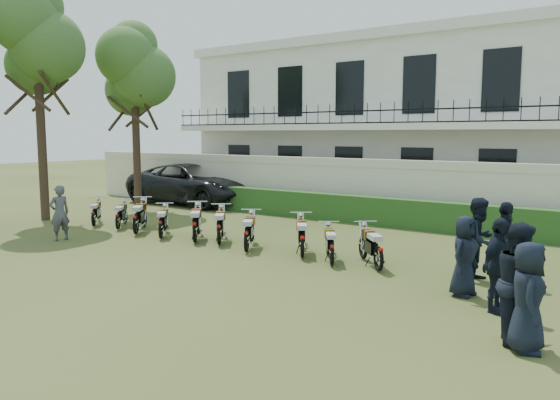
{
  "coord_description": "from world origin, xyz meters",
  "views": [
    {
      "loc": [
        9.54,
        -10.38,
        3.21
      ],
      "look_at": [
        0.5,
        2.23,
        1.34
      ],
      "focal_mm": 35.0,
      "sensor_mm": 36.0,
      "label": 1
    }
  ],
  "objects_px": {
    "suv": "(194,184)",
    "tree_west_near": "(135,70)",
    "motorcycle_9": "(379,253)",
    "officer_0": "(528,297)",
    "motorcycle_0": "(93,215)",
    "motorcycle_2": "(136,220)",
    "motorcycle_6": "(247,236)",
    "officer_1": "(520,283)",
    "motorcycle_5": "(219,229)",
    "officer_4": "(480,239)",
    "inspector": "(60,213)",
    "officer_3": "(464,256)",
    "motorcycle_7": "(302,241)",
    "officer_5": "(504,242)",
    "tree_west_mid": "(37,38)",
    "motorcycle_1": "(118,218)",
    "motorcycle_3": "(161,225)",
    "officer_2": "(498,266)",
    "motorcycle_4": "(195,227)",
    "motorcycle_8": "(332,249)"
  },
  "relations": [
    {
      "from": "officer_1",
      "to": "suv",
      "type": "bearing_deg",
      "value": 41.49
    },
    {
      "from": "tree_west_near",
      "to": "motorcycle_0",
      "type": "relative_size",
      "value": 6.21
    },
    {
      "from": "suv",
      "to": "officer_5",
      "type": "relative_size",
      "value": 3.77
    },
    {
      "from": "motorcycle_1",
      "to": "officer_2",
      "type": "bearing_deg",
      "value": -46.56
    },
    {
      "from": "motorcycle_2",
      "to": "officer_3",
      "type": "bearing_deg",
      "value": -41.66
    },
    {
      "from": "motorcycle_5",
      "to": "officer_4",
      "type": "bearing_deg",
      "value": -34.18
    },
    {
      "from": "motorcycle_0",
      "to": "motorcycle_2",
      "type": "xyz_separation_m",
      "value": [
        2.42,
        -0.16,
        0.07
      ]
    },
    {
      "from": "motorcycle_0",
      "to": "suv",
      "type": "bearing_deg",
      "value": 58.99
    },
    {
      "from": "motorcycle_1",
      "to": "officer_1",
      "type": "xyz_separation_m",
      "value": [
        13.21,
        -2.73,
        0.51
      ]
    },
    {
      "from": "motorcycle_6",
      "to": "officer_1",
      "type": "height_order",
      "value": "officer_1"
    },
    {
      "from": "motorcycle_7",
      "to": "officer_1",
      "type": "distance_m",
      "value": 6.49
    },
    {
      "from": "motorcycle_3",
      "to": "officer_3",
      "type": "height_order",
      "value": "officer_3"
    },
    {
      "from": "suv",
      "to": "tree_west_near",
      "type": "bearing_deg",
      "value": 166.88
    },
    {
      "from": "motorcycle_0",
      "to": "motorcycle_7",
      "type": "height_order",
      "value": "motorcycle_7"
    },
    {
      "from": "motorcycle_7",
      "to": "suv",
      "type": "bearing_deg",
      "value": 112.51
    },
    {
      "from": "motorcycle_2",
      "to": "officer_3",
      "type": "height_order",
      "value": "officer_3"
    },
    {
      "from": "motorcycle_2",
      "to": "officer_5",
      "type": "bearing_deg",
      "value": -33.67
    },
    {
      "from": "inspector",
      "to": "officer_3",
      "type": "xyz_separation_m",
      "value": [
        11.75,
        1.37,
        -0.03
      ]
    },
    {
      "from": "motorcycle_3",
      "to": "tree_west_near",
      "type": "bearing_deg",
      "value": 104.64
    },
    {
      "from": "tree_west_near",
      "to": "motorcycle_6",
      "type": "xyz_separation_m",
      "value": [
        9.29,
        -4.08,
        -5.41
      ]
    },
    {
      "from": "suv",
      "to": "inspector",
      "type": "height_order",
      "value": "suv"
    },
    {
      "from": "tree_west_near",
      "to": "motorcycle_7",
      "type": "height_order",
      "value": "tree_west_near"
    },
    {
      "from": "motorcycle_1",
      "to": "motorcycle_3",
      "type": "height_order",
      "value": "motorcycle_3"
    },
    {
      "from": "suv",
      "to": "officer_0",
      "type": "xyz_separation_m",
      "value": [
        16.27,
        -9.64,
        -0.1
      ]
    },
    {
      "from": "motorcycle_6",
      "to": "officer_3",
      "type": "distance_m",
      "value": 6.04
    },
    {
      "from": "tree_west_mid",
      "to": "motorcycle_5",
      "type": "height_order",
      "value": "tree_west_mid"
    },
    {
      "from": "tree_west_near",
      "to": "motorcycle_3",
      "type": "xyz_separation_m",
      "value": [
        5.95,
        -4.13,
        -5.44
      ]
    },
    {
      "from": "motorcycle_2",
      "to": "inspector",
      "type": "bearing_deg",
      "value": -162.11
    },
    {
      "from": "officer_2",
      "to": "motorcycle_5",
      "type": "bearing_deg",
      "value": 90.41
    },
    {
      "from": "motorcycle_9",
      "to": "officer_0",
      "type": "relative_size",
      "value": 0.86
    },
    {
      "from": "suv",
      "to": "officer_3",
      "type": "bearing_deg",
      "value": -116.27
    },
    {
      "from": "motorcycle_8",
      "to": "officer_4",
      "type": "distance_m",
      "value": 3.4
    },
    {
      "from": "motorcycle_0",
      "to": "motorcycle_9",
      "type": "relative_size",
      "value": 0.89
    },
    {
      "from": "motorcycle_1",
      "to": "motorcycle_4",
      "type": "xyz_separation_m",
      "value": [
        3.71,
        -0.14,
        0.08
      ]
    },
    {
      "from": "tree_west_mid",
      "to": "suv",
      "type": "height_order",
      "value": "tree_west_mid"
    },
    {
      "from": "motorcycle_8",
      "to": "tree_west_mid",
      "type": "bearing_deg",
      "value": 144.89
    },
    {
      "from": "tree_west_near",
      "to": "motorcycle_4",
      "type": "distance_m",
      "value": 9.86
    },
    {
      "from": "motorcycle_9",
      "to": "inspector",
      "type": "height_order",
      "value": "inspector"
    },
    {
      "from": "tree_west_mid",
      "to": "motorcycle_3",
      "type": "height_order",
      "value": "tree_west_mid"
    },
    {
      "from": "inspector",
      "to": "officer_0",
      "type": "xyz_separation_m",
      "value": [
        13.38,
        -0.93,
        -0.01
      ]
    },
    {
      "from": "motorcycle_0",
      "to": "motorcycle_7",
      "type": "bearing_deg",
      "value": -44.11
    },
    {
      "from": "motorcycle_6",
      "to": "motorcycle_9",
      "type": "bearing_deg",
      "value": -29.28
    },
    {
      "from": "inspector",
      "to": "officer_1",
      "type": "height_order",
      "value": "officer_1"
    },
    {
      "from": "officer_3",
      "to": "officer_5",
      "type": "height_order",
      "value": "officer_5"
    },
    {
      "from": "motorcycle_3",
      "to": "motorcycle_8",
      "type": "height_order",
      "value": "motorcycle_3"
    },
    {
      "from": "motorcycle_7",
      "to": "officer_1",
      "type": "xyz_separation_m",
      "value": [
        5.84,
        -2.79,
        0.46
      ]
    },
    {
      "from": "motorcycle_3",
      "to": "officer_5",
      "type": "relative_size",
      "value": 0.81
    },
    {
      "from": "motorcycle_2",
      "to": "inspector",
      "type": "relative_size",
      "value": 0.96
    },
    {
      "from": "motorcycle_0",
      "to": "officer_5",
      "type": "xyz_separation_m",
      "value": [
        13.34,
        0.85,
        0.46
      ]
    },
    {
      "from": "motorcycle_7",
      "to": "motorcycle_9",
      "type": "relative_size",
      "value": 1.14
    }
  ]
}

